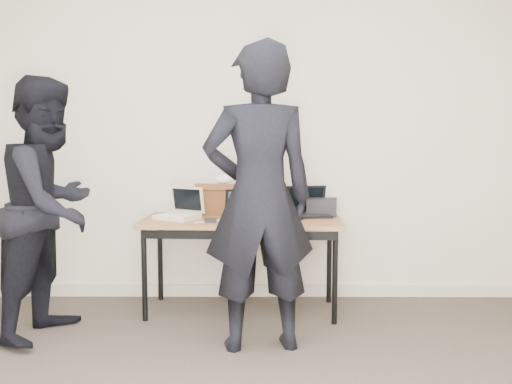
{
  "coord_description": "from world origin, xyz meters",
  "views": [
    {
      "loc": [
        0.12,
        -2.44,
        1.38
      ],
      "look_at": [
        0.1,
        1.6,
        0.95
      ],
      "focal_mm": 40.0,
      "sensor_mm": 36.0,
      "label": 1
    }
  ],
  "objects_px": {
    "desk": "(241,227)",
    "laptop_center": "(246,212)",
    "laptop_beige": "(180,212)",
    "equipment_box": "(322,207)",
    "laptop_right": "(308,209)",
    "person_observer": "(51,207)",
    "person_typist": "(259,198)",
    "leather_satchel": "(220,199)"
  },
  "relations": [
    {
      "from": "leather_satchel",
      "to": "person_observer",
      "type": "relative_size",
      "value": 0.22
    },
    {
      "from": "person_typist",
      "to": "person_observer",
      "type": "distance_m",
      "value": 1.43
    },
    {
      "from": "desk",
      "to": "leather_satchel",
      "type": "xyz_separation_m",
      "value": [
        -0.18,
        0.23,
        0.19
      ]
    },
    {
      "from": "laptop_right",
      "to": "person_typist",
      "type": "height_order",
      "value": "person_typist"
    },
    {
      "from": "desk",
      "to": "laptop_right",
      "type": "bearing_deg",
      "value": 20.99
    },
    {
      "from": "person_typist",
      "to": "laptop_beige",
      "type": "bearing_deg",
      "value": -60.92
    },
    {
      "from": "laptop_beige",
      "to": "person_observer",
      "type": "height_order",
      "value": "person_observer"
    },
    {
      "from": "desk",
      "to": "person_typist",
      "type": "bearing_deg",
      "value": -77.09
    },
    {
      "from": "laptop_right",
      "to": "desk",
      "type": "bearing_deg",
      "value": -169.68
    },
    {
      "from": "person_typist",
      "to": "person_observer",
      "type": "bearing_deg",
      "value": -19.7
    },
    {
      "from": "person_typist",
      "to": "laptop_right",
      "type": "bearing_deg",
      "value": -122.74
    },
    {
      "from": "laptop_right",
      "to": "equipment_box",
      "type": "relative_size",
      "value": 1.53
    },
    {
      "from": "person_observer",
      "to": "laptop_right",
      "type": "bearing_deg",
      "value": -56.84
    },
    {
      "from": "laptop_right",
      "to": "person_typist",
      "type": "relative_size",
      "value": 0.18
    },
    {
      "from": "laptop_right",
      "to": "person_observer",
      "type": "bearing_deg",
      "value": -168.09
    },
    {
      "from": "equipment_box",
      "to": "person_typist",
      "type": "bearing_deg",
      "value": -118.31
    },
    {
      "from": "laptop_center",
      "to": "equipment_box",
      "type": "xyz_separation_m",
      "value": [
        0.59,
        0.17,
        0.02
      ]
    },
    {
      "from": "laptop_right",
      "to": "laptop_center",
      "type": "bearing_deg",
      "value": -170.42
    },
    {
      "from": "desk",
      "to": "laptop_center",
      "type": "bearing_deg",
      "value": 30.35
    },
    {
      "from": "laptop_center",
      "to": "equipment_box",
      "type": "bearing_deg",
      "value": 1.32
    },
    {
      "from": "equipment_box",
      "to": "person_observer",
      "type": "bearing_deg",
      "value": -160.57
    },
    {
      "from": "laptop_beige",
      "to": "laptop_right",
      "type": "xyz_separation_m",
      "value": [
        0.99,
        0.15,
        0.01
      ]
    },
    {
      "from": "laptop_center",
      "to": "laptop_right",
      "type": "relative_size",
      "value": 0.98
    },
    {
      "from": "laptop_beige",
      "to": "laptop_center",
      "type": "distance_m",
      "value": 0.51
    },
    {
      "from": "leather_satchel",
      "to": "laptop_right",
      "type": "bearing_deg",
      "value": 4.84
    },
    {
      "from": "person_typist",
      "to": "leather_satchel",
      "type": "bearing_deg",
      "value": -81.43
    },
    {
      "from": "laptop_center",
      "to": "laptop_right",
      "type": "height_order",
      "value": "laptop_right"
    },
    {
      "from": "laptop_center",
      "to": "leather_satchel",
      "type": "relative_size",
      "value": 0.91
    },
    {
      "from": "desk",
      "to": "laptop_right",
      "type": "xyz_separation_m",
      "value": [
        0.52,
        0.17,
        0.11
      ]
    },
    {
      "from": "leather_satchel",
      "to": "equipment_box",
      "type": "distance_m",
      "value": 0.81
    },
    {
      "from": "laptop_center",
      "to": "person_typist",
      "type": "distance_m",
      "value": 0.78
    },
    {
      "from": "laptop_right",
      "to": "person_typist",
      "type": "distance_m",
      "value": 1.0
    },
    {
      "from": "desk",
      "to": "laptop_center",
      "type": "height_order",
      "value": "laptop_center"
    },
    {
      "from": "leather_satchel",
      "to": "laptop_center",
      "type": "bearing_deg",
      "value": -34.82
    },
    {
      "from": "laptop_beige",
      "to": "equipment_box",
      "type": "xyz_separation_m",
      "value": [
        1.1,
        0.17,
        0.02
      ]
    },
    {
      "from": "laptop_beige",
      "to": "equipment_box",
      "type": "distance_m",
      "value": 1.11
    },
    {
      "from": "laptop_beige",
      "to": "person_typist",
      "type": "xyz_separation_m",
      "value": [
        0.6,
        -0.76,
        0.2
      ]
    },
    {
      "from": "laptop_beige",
      "to": "person_typist",
      "type": "height_order",
      "value": "person_typist"
    },
    {
      "from": "laptop_beige",
      "to": "person_observer",
      "type": "distance_m",
      "value": 0.95
    },
    {
      "from": "leather_satchel",
      "to": "equipment_box",
      "type": "xyz_separation_m",
      "value": [
        0.81,
        -0.04,
        -0.06
      ]
    },
    {
      "from": "desk",
      "to": "equipment_box",
      "type": "bearing_deg",
      "value": 19.51
    },
    {
      "from": "person_observer",
      "to": "laptop_beige",
      "type": "bearing_deg",
      "value": -44.59
    }
  ]
}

